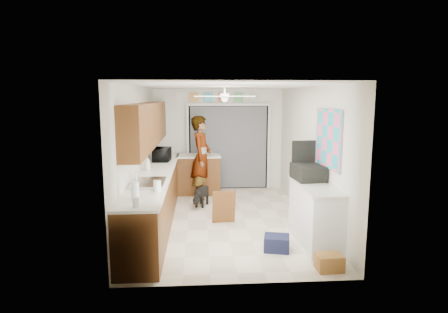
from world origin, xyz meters
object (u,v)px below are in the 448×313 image
object	(u,v)px
microwave	(162,154)
soap_bottle	(147,163)
cardboard_box	(329,262)
man	(201,158)
navy_crate	(277,243)
dog	(202,196)
suitcase	(308,172)
paper_towel_roll	(135,190)

from	to	relation	value
microwave	soap_bottle	xyz separation A→B (m)	(-0.17, -1.02, 0.00)
cardboard_box	microwave	bearing A→B (deg)	126.84
man	navy_crate	bearing A→B (deg)	-147.72
man	dog	xyz separation A→B (m)	(-0.00, -0.63, -0.73)
cardboard_box	navy_crate	bearing A→B (deg)	129.81
suitcase	navy_crate	bearing A→B (deg)	-138.48
paper_towel_roll	dog	xyz separation A→B (m)	(0.92, 2.76, -0.84)
navy_crate	dog	world-z (taller)	dog
navy_crate	cardboard_box	bearing A→B (deg)	-50.19
cardboard_box	man	distance (m)	4.20
suitcase	cardboard_box	bearing A→B (deg)	-97.86
soap_bottle	paper_towel_roll	world-z (taller)	soap_bottle
soap_bottle	cardboard_box	world-z (taller)	soap_bottle
soap_bottle	paper_towel_roll	size ratio (longest dim) A/B	1.23
microwave	soap_bottle	bearing A→B (deg)	173.87
cardboard_box	man	xyz separation A→B (m)	(-1.69, 3.75, 0.84)
cardboard_box	navy_crate	world-z (taller)	navy_crate
soap_bottle	navy_crate	bearing A→B (deg)	-38.15
soap_bottle	man	xyz separation A→B (m)	(1.02, 1.38, -0.14)
microwave	suitcase	size ratio (longest dim) A/B	0.87
paper_towel_roll	navy_crate	distance (m)	2.27
cardboard_box	navy_crate	xyz separation A→B (m)	(-0.57, 0.69, 0.01)
dog	paper_towel_roll	bearing A→B (deg)	-86.53
microwave	paper_towel_roll	xyz separation A→B (m)	(-0.07, -3.03, -0.03)
dog	navy_crate	bearing A→B (deg)	-43.48
microwave	soap_bottle	size ratio (longest dim) A/B	1.79
paper_towel_roll	cardboard_box	size ratio (longest dim) A/B	0.67
soap_bottle	navy_crate	size ratio (longest dim) A/B	0.77
soap_bottle	suitcase	xyz separation A→B (m)	(2.78, -1.00, -0.02)
dog	cardboard_box	bearing A→B (deg)	-39.69
paper_towel_roll	suitcase	xyz separation A→B (m)	(2.68, 1.01, 0.01)
soap_bottle	man	size ratio (longest dim) A/B	0.15
suitcase	cardboard_box	xyz separation A→B (m)	(-0.07, -1.37, -0.96)
suitcase	navy_crate	xyz separation A→B (m)	(-0.64, -0.68, -0.95)
man	dog	distance (m)	0.96
man	paper_towel_roll	bearing A→B (deg)	177.13
cardboard_box	man	world-z (taller)	man
cardboard_box	dog	distance (m)	3.55
microwave	navy_crate	xyz separation A→B (m)	(1.96, -2.70, -0.97)
cardboard_box	dog	xyz separation A→B (m)	(-1.69, 3.12, 0.11)
suitcase	soap_bottle	bearing A→B (deg)	155.29
soap_bottle	paper_towel_roll	bearing A→B (deg)	-87.12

